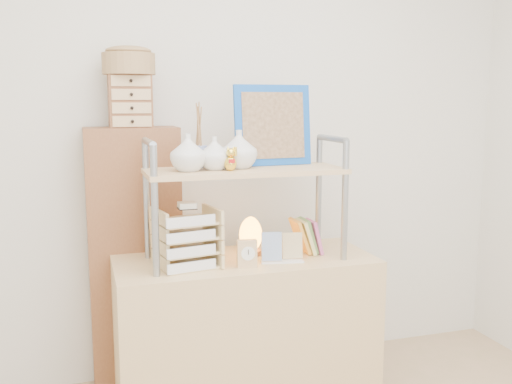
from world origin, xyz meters
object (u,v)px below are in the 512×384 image
desk (246,335)px  salt_lamp (250,235)px  letter_tray (187,241)px  cabinet (135,261)px

desk → salt_lamp: (0.04, 0.06, 0.47)m
desk → letter_tray: size_ratio=4.13×
cabinet → letter_tray: bearing=-65.8°
desk → cabinet: 0.67m
salt_lamp → letter_tray: bearing=-160.5°
cabinet → desk: bearing=-38.3°
desk → salt_lamp: bearing=54.8°
cabinet → letter_tray: size_ratio=4.64×
desk → letter_tray: (-0.28, -0.05, 0.49)m
cabinet → letter_tray: cabinet is taller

